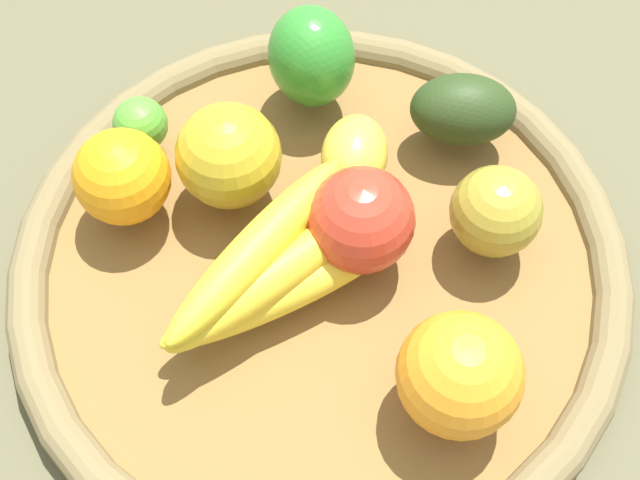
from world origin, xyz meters
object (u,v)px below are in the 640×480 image
object	(u,v)px
apple_1	(496,211)
orange_1	(460,375)
lime_0	(140,124)
apple_2	(230,155)
lemon_0	(354,155)
banana_bunch	(271,270)
bell_pepper	(311,57)
orange_0	(122,177)
avocado	(463,110)
apple_0	(361,220)

from	to	relation	value
apple_1	orange_1	distance (m)	0.13
apple_1	orange_1	world-z (taller)	orange_1
lime_0	apple_2	bearing A→B (deg)	101.86
lemon_0	lime_0	distance (m)	0.17
banana_bunch	apple_1	world-z (taller)	apple_1
apple_2	bell_pepper	bearing A→B (deg)	-170.79
orange_0	orange_1	bearing A→B (deg)	98.17
apple_1	bell_pepper	size ratio (longest dim) A/B	0.78
orange_1	bell_pepper	bearing A→B (deg)	-118.42
apple_2	avocado	bearing A→B (deg)	148.04
apple_1	bell_pepper	xyz separation A→B (m)	(-0.01, -0.19, 0.01)
apple_1	orange_1	size ratio (longest dim) A/B	0.81
avocado	apple_2	distance (m)	0.19
lemon_0	lime_0	xyz separation A→B (m)	(0.09, -0.15, -0.00)
apple_1	apple_0	bearing A→B (deg)	-41.90
orange_1	lime_0	xyz separation A→B (m)	(-0.01, -0.32, -0.02)
bell_pepper	banana_bunch	bearing A→B (deg)	146.42
lime_0	lemon_0	bearing A→B (deg)	120.77
bell_pepper	apple_2	bearing A→B (deg)	122.21
avocado	apple_2	bearing A→B (deg)	-31.96
apple_1	orange_0	bearing A→B (deg)	-54.09
avocado	apple_2	xyz separation A→B (m)	(0.16, -0.10, 0.01)
banana_bunch	apple_2	distance (m)	0.10
avocado	banana_bunch	bearing A→B (deg)	-3.63
lemon_0	orange_1	world-z (taller)	orange_1
lime_0	bell_pepper	xyz separation A→B (m)	(-0.13, 0.07, 0.02)
lime_0	avocado	bearing A→B (deg)	133.91
apple_1	orange_0	xyz separation A→B (m)	(0.16, -0.22, 0.00)
apple_2	lime_0	world-z (taller)	apple_2
banana_bunch	orange_0	size ratio (longest dim) A/B	2.61
banana_bunch	avocado	bearing A→B (deg)	176.37
apple_0	avocado	xyz separation A→B (m)	(-0.14, -0.01, -0.01)
avocado	bell_pepper	world-z (taller)	bell_pepper
lemon_0	bell_pepper	size ratio (longest dim) A/B	0.80
lime_0	apple_1	bearing A→B (deg)	113.59
lemon_0	apple_2	distance (m)	0.10
apple_1	orange_0	world-z (taller)	orange_0
apple_1	lemon_0	distance (m)	0.12
apple_0	lemon_0	world-z (taller)	apple_0
orange_1	orange_0	world-z (taller)	orange_1
orange_1	bell_pepper	distance (m)	0.28
apple_0	apple_1	size ratio (longest dim) A/B	1.16
banana_bunch	avocado	distance (m)	0.21
banana_bunch	orange_0	distance (m)	0.13
bell_pepper	apple_0	bearing A→B (deg)	168.30
apple_0	lemon_0	xyz separation A→B (m)	(-0.05, -0.05, -0.01)
banana_bunch	apple_2	size ratio (longest dim) A/B	2.37
orange_1	lime_0	size ratio (longest dim) A/B	1.90
apple_0	lime_0	xyz separation A→B (m)	(0.04, -0.19, -0.02)
apple_1	banana_bunch	bearing A→B (deg)	-32.05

